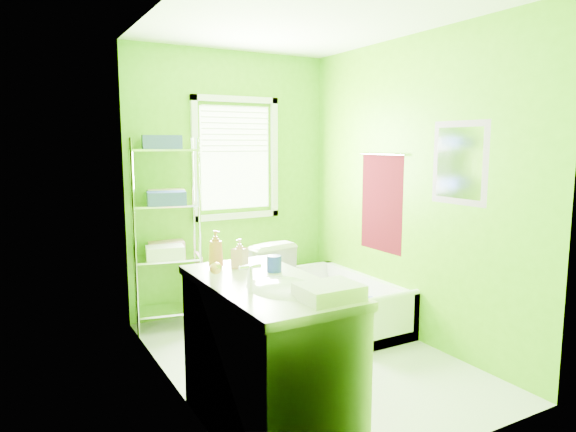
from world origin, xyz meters
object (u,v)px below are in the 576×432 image
wire_shelf_unit (167,211)px  toilet (254,280)px  vanity (267,354)px  bathtub (343,309)px

wire_shelf_unit → toilet: bearing=-16.9°
vanity → wire_shelf_unit: wire_shelf_unit is taller
bathtub → toilet: bearing=143.8°
vanity → bathtub: bearing=41.7°
toilet → wire_shelf_unit: size_ratio=0.45×
toilet → vanity: bearing=58.1°
vanity → wire_shelf_unit: bearing=89.2°
toilet → wire_shelf_unit: 1.05m
toilet → wire_shelf_unit: bearing=-25.3°
bathtub → toilet: 0.89m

